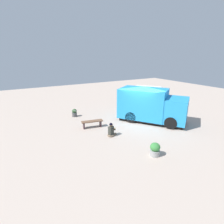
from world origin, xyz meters
name	(u,v)px	position (x,y,z in m)	size (l,w,h in m)	color
ground_plane	(140,122)	(0.00, 0.00, 0.00)	(40.00, 40.00, 0.00)	#B9A595
food_truck	(151,106)	(0.85, -0.15, 1.19)	(4.59, 5.31, 2.50)	#2492D7
person_customer	(111,131)	(-3.14, -1.00, 0.34)	(0.76, 0.60, 0.89)	#78654F
planter_flowering_near	(74,113)	(-3.90, 3.83, 0.33)	(0.43, 0.43, 0.66)	#4A494A
planter_flowering_far	(155,149)	(-2.41, -4.20, 0.36)	(0.52, 0.52, 0.71)	#989996
plaza_bench	(92,123)	(-3.62, 0.88, 0.37)	(1.55, 0.68, 0.50)	brown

